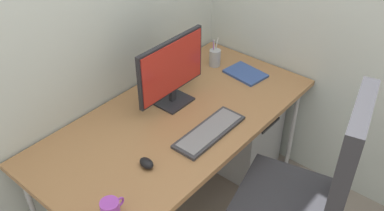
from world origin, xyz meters
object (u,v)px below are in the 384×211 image
Objects in this scene: monitor at (172,70)px; mouse at (146,163)px; notebook at (245,73)px; office_chair at (307,193)px; coffee_mug at (111,210)px; pen_holder at (215,58)px; filing_cabinet at (237,125)px; keyboard at (210,132)px.

monitor is 0.57m from mouse.
notebook is (0.51, -0.15, -0.20)m from monitor.
mouse is at bearing 125.14° from office_chair.
coffee_mug is at bearing -154.94° from monitor.
notebook is (0.03, -0.22, -0.05)m from pen_holder.
notebook is at bearing -29.60° from filing_cabinet.
notebook reaches higher than filing_cabinet.
notebook is 2.08× the size of coffee_mug.
pen_holder reaches higher than mouse.
pen_holder is 0.23m from notebook.
office_chair is 14.03× the size of mouse.
filing_cabinet is at bearing -88.53° from pen_holder.
filing_cabinet is at bearing 55.14° from office_chair.
coffee_mug is at bearing -163.18° from notebook.
filing_cabinet is 3.24× the size of pen_holder.
keyboard is 5.31× the size of mouse.
keyboard is at bearing 95.64° from office_chair.
keyboard is at bearing -160.99° from filing_cabinet.
keyboard is at bearing -155.54° from notebook.
mouse is at bearing -161.03° from pen_holder.
coffee_mug is at bearing -153.04° from mouse.
office_chair is 0.94m from monitor.
coffee_mug is (-0.77, -0.36, -0.16)m from monitor.
mouse is at bearing 168.99° from keyboard.
monitor reaches higher than coffee_mug.
monitor is 2.55× the size of pen_holder.
pen_holder is 1.32m from coffee_mug.
office_chair is at bearing -84.36° from keyboard.
keyboard is 2.28× the size of pen_holder.
office_chair reaches higher than coffee_mug.
office_chair is 0.91m from notebook.
notebook is (0.98, 0.11, -0.01)m from mouse.
monitor is 4.24× the size of coffee_mug.
office_chair reaches higher than monitor.
keyboard is 0.69m from pen_holder.
monitor is 0.57m from notebook.
coffee_mug is (-1.28, -0.21, 0.04)m from notebook.
notebook is at bearing 53.20° from office_chair.
keyboard is (-0.57, -0.20, 0.40)m from filing_cabinet.
filing_cabinet is 0.78m from monitor.
pen_holder is at bearing 7.84° from monitor.
office_chair is 1.09m from pen_holder.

